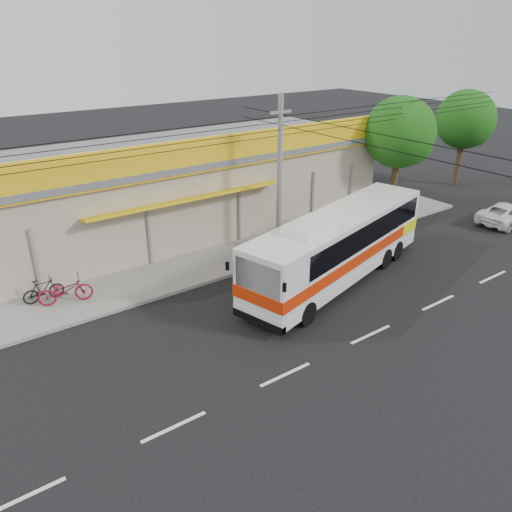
% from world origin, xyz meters
% --- Properties ---
extents(ground, '(120.00, 120.00, 0.00)m').
position_xyz_m(ground, '(0.00, 0.00, 0.00)').
color(ground, black).
rests_on(ground, ground).
extents(sidewalk, '(30.00, 3.20, 0.15)m').
position_xyz_m(sidewalk, '(0.00, 6.00, 0.07)').
color(sidewalk, gray).
rests_on(sidewalk, ground).
extents(lane_markings, '(50.00, 0.12, 0.01)m').
position_xyz_m(lane_markings, '(0.00, -2.50, 0.00)').
color(lane_markings, silver).
rests_on(lane_markings, ground).
extents(storefront_building, '(22.60, 9.20, 5.70)m').
position_xyz_m(storefront_building, '(-0.01, 11.54, 2.30)').
color(storefront_building, '#A19482').
rests_on(storefront_building, ground).
extents(coach_bus, '(11.29, 5.06, 3.41)m').
position_xyz_m(coach_bus, '(2.18, 1.45, 1.82)').
color(coach_bus, silver).
rests_on(coach_bus, ground).
extents(motorbike_red, '(2.22, 1.21, 1.11)m').
position_xyz_m(motorbike_red, '(-8.36, 6.10, 0.70)').
color(motorbike_red, maroon).
rests_on(motorbike_red, sidewalk).
extents(motorbike_dark, '(1.62, 0.46, 0.97)m').
position_xyz_m(motorbike_dark, '(-9.04, 6.78, 0.64)').
color(motorbike_dark, black).
rests_on(motorbike_dark, sidewalk).
extents(white_car, '(4.27, 2.14, 1.16)m').
position_xyz_m(white_car, '(15.10, 1.00, 0.58)').
color(white_car, white).
rests_on(white_car, ground).
extents(utility_pole, '(34.00, 14.00, 7.58)m').
position_xyz_m(utility_pole, '(1.87, 5.40, 6.25)').
color(utility_pole, slate).
rests_on(utility_pole, ground).
extents(tree_near, '(4.12, 4.12, 6.84)m').
position_xyz_m(tree_near, '(11.56, 6.25, 4.63)').
color(tree_near, '#342414').
rests_on(tree_near, ground).
extents(tree_far, '(3.98, 3.98, 6.60)m').
position_xyz_m(tree_far, '(19.75, 7.35, 4.47)').
color(tree_far, '#342414').
rests_on(tree_far, ground).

